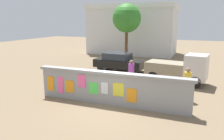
{
  "coord_description": "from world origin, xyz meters",
  "views": [
    {
      "loc": [
        3.73,
        -9.14,
        3.8
      ],
      "look_at": [
        -0.57,
        1.64,
        1.25
      ],
      "focal_mm": 36.14,
      "sensor_mm": 36.0,
      "label": 1
    }
  ],
  "objects_px": {
    "motorcycle": "(76,81)",
    "tree_roadside": "(127,18)",
    "car_parked": "(119,61)",
    "bicycle_far": "(146,89)",
    "person_bystander": "(131,71)",
    "bicycle_near": "(107,78)",
    "person_walking": "(187,81)",
    "auto_rickshaw_truck": "(179,69)"
  },
  "relations": [
    {
      "from": "motorcycle",
      "to": "auto_rickshaw_truck",
      "type": "bearing_deg",
      "value": 33.82
    },
    {
      "from": "bicycle_far",
      "to": "tree_roadside",
      "type": "xyz_separation_m",
      "value": [
        -4.23,
        9.55,
        3.62
      ]
    },
    {
      "from": "bicycle_near",
      "to": "tree_roadside",
      "type": "bearing_deg",
      "value": 100.02
    },
    {
      "from": "car_parked",
      "to": "bicycle_near",
      "type": "distance_m",
      "value": 3.68
    },
    {
      "from": "bicycle_near",
      "to": "bicycle_far",
      "type": "relative_size",
      "value": 1.02
    },
    {
      "from": "car_parked",
      "to": "person_walking",
      "type": "height_order",
      "value": "person_walking"
    },
    {
      "from": "auto_rickshaw_truck",
      "to": "person_bystander",
      "type": "relative_size",
      "value": 2.33
    },
    {
      "from": "auto_rickshaw_truck",
      "to": "car_parked",
      "type": "relative_size",
      "value": 0.96
    },
    {
      "from": "auto_rickshaw_truck",
      "to": "bicycle_near",
      "type": "height_order",
      "value": "auto_rickshaw_truck"
    },
    {
      "from": "motorcycle",
      "to": "bicycle_far",
      "type": "xyz_separation_m",
      "value": [
        3.92,
        0.34,
        -0.1
      ]
    },
    {
      "from": "car_parked",
      "to": "person_bystander",
      "type": "bearing_deg",
      "value": -61.19
    },
    {
      "from": "person_walking",
      "to": "tree_roadside",
      "type": "height_order",
      "value": "tree_roadside"
    },
    {
      "from": "motorcycle",
      "to": "bicycle_near",
      "type": "distance_m",
      "value": 2.09
    },
    {
      "from": "person_bystander",
      "to": "auto_rickshaw_truck",
      "type": "bearing_deg",
      "value": 39.73
    },
    {
      "from": "car_parked",
      "to": "bicycle_far",
      "type": "height_order",
      "value": "car_parked"
    },
    {
      "from": "auto_rickshaw_truck",
      "to": "car_parked",
      "type": "height_order",
      "value": "auto_rickshaw_truck"
    },
    {
      "from": "person_bystander",
      "to": "tree_roadside",
      "type": "relative_size",
      "value": 0.3
    },
    {
      "from": "bicycle_near",
      "to": "car_parked",
      "type": "bearing_deg",
      "value": 98.18
    },
    {
      "from": "person_walking",
      "to": "person_bystander",
      "type": "xyz_separation_m",
      "value": [
        -3.12,
        1.04,
        0.0
      ]
    },
    {
      "from": "bicycle_near",
      "to": "tree_roadside",
      "type": "relative_size",
      "value": 0.32
    },
    {
      "from": "motorcycle",
      "to": "bicycle_far",
      "type": "relative_size",
      "value": 1.13
    },
    {
      "from": "tree_roadside",
      "to": "bicycle_far",
      "type": "bearing_deg",
      "value": -66.13
    },
    {
      "from": "bicycle_near",
      "to": "person_bystander",
      "type": "bearing_deg",
      "value": -10.52
    },
    {
      "from": "bicycle_near",
      "to": "person_walking",
      "type": "distance_m",
      "value": 4.99
    },
    {
      "from": "car_parked",
      "to": "tree_roadside",
      "type": "height_order",
      "value": "tree_roadside"
    },
    {
      "from": "bicycle_near",
      "to": "person_bystander",
      "type": "height_order",
      "value": "person_bystander"
    },
    {
      "from": "car_parked",
      "to": "bicycle_far",
      "type": "relative_size",
      "value": 2.35
    },
    {
      "from": "auto_rickshaw_truck",
      "to": "person_walking",
      "type": "xyz_separation_m",
      "value": [
        0.67,
        -3.07,
        0.09
      ]
    },
    {
      "from": "motorcycle",
      "to": "bicycle_far",
      "type": "height_order",
      "value": "bicycle_far"
    },
    {
      "from": "motorcycle",
      "to": "person_bystander",
      "type": "relative_size",
      "value": 1.16
    },
    {
      "from": "motorcycle",
      "to": "tree_roadside",
      "type": "height_order",
      "value": "tree_roadside"
    },
    {
      "from": "auto_rickshaw_truck",
      "to": "motorcycle",
      "type": "distance_m",
      "value": 6.29
    },
    {
      "from": "person_walking",
      "to": "person_bystander",
      "type": "relative_size",
      "value": 1.0
    },
    {
      "from": "bicycle_far",
      "to": "person_walking",
      "type": "xyz_separation_m",
      "value": [
        1.97,
        0.08,
        0.62
      ]
    },
    {
      "from": "auto_rickshaw_truck",
      "to": "person_bystander",
      "type": "distance_m",
      "value": 3.19
    },
    {
      "from": "auto_rickshaw_truck",
      "to": "tree_roadside",
      "type": "distance_m",
      "value": 8.99
    },
    {
      "from": "person_bystander",
      "to": "bicycle_near",
      "type": "bearing_deg",
      "value": 169.48
    },
    {
      "from": "person_walking",
      "to": "bicycle_near",
      "type": "bearing_deg",
      "value": 164.25
    },
    {
      "from": "auto_rickshaw_truck",
      "to": "bicycle_far",
      "type": "relative_size",
      "value": 2.26
    },
    {
      "from": "person_walking",
      "to": "car_parked",
      "type": "bearing_deg",
      "value": 136.78
    },
    {
      "from": "motorcycle",
      "to": "bicycle_near",
      "type": "bearing_deg",
      "value": 57.37
    },
    {
      "from": "person_bystander",
      "to": "tree_roadside",
      "type": "xyz_separation_m",
      "value": [
        -3.07,
        8.43,
        3.0
      ]
    }
  ]
}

